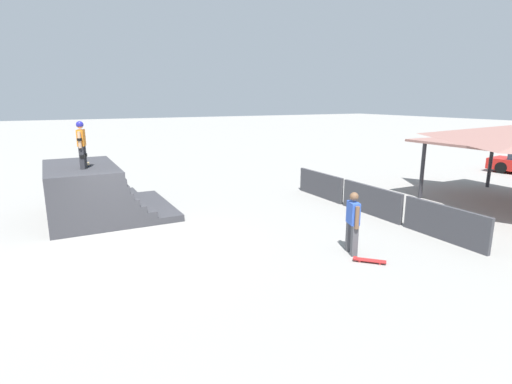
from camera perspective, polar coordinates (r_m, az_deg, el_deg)
ground_plane at (r=12.02m, az=-17.55°, el=-7.44°), size 160.00×160.00×0.00m
quarter_pipe_ramp at (r=15.27m, az=-22.32°, el=-0.20°), size 4.23×4.14×1.86m
skater_on_deck at (r=14.25m, az=-23.67°, el=6.63°), size 0.67×0.32×1.55m
skateboard_on_deck at (r=14.92m, az=-23.09°, el=3.70°), size 0.78×0.25×0.09m
bystander_walking at (r=10.99m, az=13.66°, el=-3.89°), size 0.68×0.37×1.71m
skateboard_on_ground at (r=10.80m, az=15.76°, el=-9.35°), size 0.73×0.72×0.09m
barrier_fence at (r=15.01m, az=16.11°, el=-1.17°), size 8.95×0.12×1.05m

